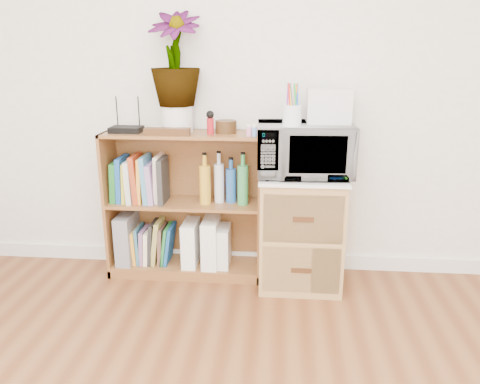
# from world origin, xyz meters

# --- Properties ---
(skirting_board) EXTENTS (4.00, 0.02, 0.10)m
(skirting_board) POSITION_xyz_m (0.00, 2.24, 0.05)
(skirting_board) COLOR white
(skirting_board) RESTS_ON ground
(bookshelf) EXTENTS (1.00, 0.30, 0.95)m
(bookshelf) POSITION_xyz_m (-0.35, 2.10, 0.47)
(bookshelf) COLOR brown
(bookshelf) RESTS_ON ground
(wicker_unit) EXTENTS (0.50, 0.45, 0.70)m
(wicker_unit) POSITION_xyz_m (0.40, 2.02, 0.35)
(wicker_unit) COLOR #9E7542
(wicker_unit) RESTS_ON ground
(microwave) EXTENTS (0.58, 0.41, 0.31)m
(microwave) POSITION_xyz_m (0.40, 2.02, 0.87)
(microwave) COLOR silver
(microwave) RESTS_ON wicker_unit
(pen_cup) EXTENTS (0.11, 0.11, 0.12)m
(pen_cup) POSITION_xyz_m (0.32, 1.93, 1.09)
(pen_cup) COLOR white
(pen_cup) RESTS_ON microwave
(small_appliance) EXTENTS (0.25, 0.21, 0.20)m
(small_appliance) POSITION_xyz_m (0.53, 2.07, 1.13)
(small_appliance) COLOR silver
(small_appliance) RESTS_ON microwave
(router) EXTENTS (0.19, 0.13, 0.04)m
(router) POSITION_xyz_m (-0.70, 2.08, 0.97)
(router) COLOR black
(router) RESTS_ON bookshelf
(white_bowl) EXTENTS (0.13, 0.13, 0.03)m
(white_bowl) POSITION_xyz_m (-0.50, 2.07, 0.97)
(white_bowl) COLOR white
(white_bowl) RESTS_ON bookshelf
(plant_pot) EXTENTS (0.19, 0.19, 0.16)m
(plant_pot) POSITION_xyz_m (-0.38, 2.12, 1.03)
(plant_pot) COLOR white
(plant_pot) RESTS_ON bookshelf
(potted_plant) EXTENTS (0.31, 0.31, 0.56)m
(potted_plant) POSITION_xyz_m (-0.38, 2.12, 1.39)
(potted_plant) COLOR #2B6D30
(potted_plant) RESTS_ON plant_pot
(trinket_box) EXTENTS (0.27, 0.07, 0.04)m
(trinket_box) POSITION_xyz_m (-0.42, 2.00, 0.97)
(trinket_box) COLOR #3D2410
(trinket_box) RESTS_ON bookshelf
(kokeshi_doll) EXTENTS (0.04, 0.04, 0.10)m
(kokeshi_doll) POSITION_xyz_m (-0.17, 2.06, 1.00)
(kokeshi_doll) COLOR #AC151D
(kokeshi_doll) RESTS_ON bookshelf
(wooden_bowl) EXTENTS (0.13, 0.13, 0.08)m
(wooden_bowl) POSITION_xyz_m (-0.08, 2.11, 0.99)
(wooden_bowl) COLOR #33200D
(wooden_bowl) RESTS_ON bookshelf
(paint_jars) EXTENTS (0.10, 0.04, 0.05)m
(paint_jars) POSITION_xyz_m (0.10, 2.01, 0.97)
(paint_jars) COLOR pink
(paint_jars) RESTS_ON bookshelf
(file_box) EXTENTS (0.10, 0.26, 0.33)m
(file_box) POSITION_xyz_m (-0.75, 2.10, 0.23)
(file_box) COLOR gray
(file_box) RESTS_ON bookshelf
(magazine_holder_left) EXTENTS (0.09, 0.24, 0.29)m
(magazine_holder_left) POSITION_xyz_m (-0.32, 2.09, 0.22)
(magazine_holder_left) COLOR white
(magazine_holder_left) RESTS_ON bookshelf
(magazine_holder_mid) EXTENTS (0.10, 0.25, 0.32)m
(magazine_holder_mid) POSITION_xyz_m (-0.18, 2.09, 0.23)
(magazine_holder_mid) COLOR white
(magazine_holder_mid) RESTS_ON bookshelf
(magazine_holder_right) EXTENTS (0.08, 0.21, 0.26)m
(magazine_holder_right) POSITION_xyz_m (-0.10, 2.09, 0.20)
(magazine_holder_right) COLOR white
(magazine_holder_right) RESTS_ON bookshelf
(cookbooks) EXTENTS (0.35, 0.20, 0.31)m
(cookbooks) POSITION_xyz_m (-0.64, 2.10, 0.64)
(cookbooks) COLOR #1E7128
(cookbooks) RESTS_ON bookshelf
(liquor_bottles) EXTENTS (0.31, 0.07, 0.32)m
(liquor_bottles) POSITION_xyz_m (-0.09, 2.10, 0.66)
(liquor_bottles) COLOR gold
(liquor_bottles) RESTS_ON bookshelf
(lower_books) EXTENTS (0.27, 0.19, 0.30)m
(lower_books) POSITION_xyz_m (-0.57, 2.10, 0.20)
(lower_books) COLOR #F7A42B
(lower_books) RESTS_ON bookshelf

